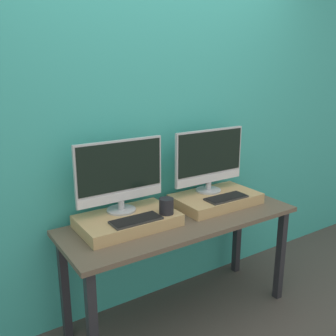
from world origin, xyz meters
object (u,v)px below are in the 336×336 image
object	(u,v)px
mug	(166,206)
keyboard_right	(226,198)
monitor_right	(209,159)
monitor_left	(120,174)
keyboard_left	(136,220)

from	to	relation	value
mug	keyboard_right	world-z (taller)	mug
monitor_right	keyboard_right	world-z (taller)	monitor_right
mug	monitor_left	bearing A→B (deg)	137.78
keyboard_left	keyboard_right	xyz separation A→B (m)	(0.70, 0.00, 0.00)
keyboard_left	keyboard_right	bearing A→B (deg)	0.00
monitor_right	keyboard_right	xyz separation A→B (m)	(-0.00, -0.19, -0.24)
keyboard_right	mug	bearing A→B (deg)	180.00
keyboard_right	monitor_right	bearing A→B (deg)	90.00
keyboard_left	monitor_right	world-z (taller)	monitor_right
monitor_right	keyboard_right	distance (m)	0.30
monitor_right	monitor_left	bearing A→B (deg)	180.00
monitor_left	keyboard_left	distance (m)	0.30
monitor_left	keyboard_right	xyz separation A→B (m)	(0.70, -0.19, -0.24)
monitor_right	keyboard_right	bearing A→B (deg)	-90.00
monitor_left	monitor_right	world-z (taller)	same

